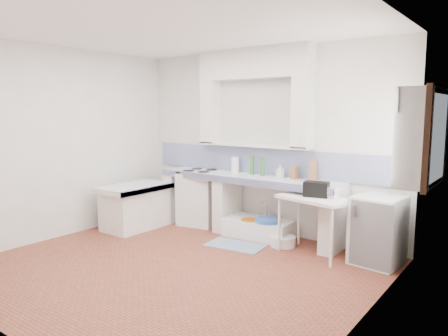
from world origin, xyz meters
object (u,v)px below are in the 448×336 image
Objects in this scene: side_table at (314,226)px; fridge at (378,230)px; sink at (259,229)px; stove at (200,198)px.

fridge reaches higher than side_table.
side_table is (1.00, -0.25, 0.26)m from sink.
stove reaches higher than fridge.
stove is 0.87× the size of sink.
stove is 1.03× the size of fridge.
stove is at bearing 172.64° from sink.
fridge is at bearing 24.24° from side_table.
side_table is 1.10× the size of fridge.
fridge is at bearing -13.60° from stove.
stove is 2.95m from fridge.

